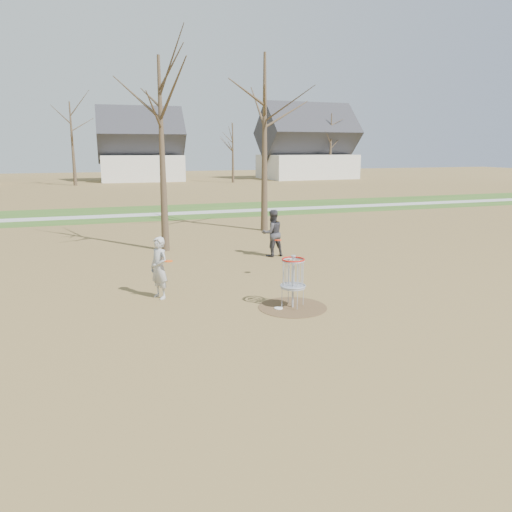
{
  "coord_description": "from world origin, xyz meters",
  "views": [
    {
      "loc": [
        -4.9,
        -11.48,
        4.07
      ],
      "look_at": [
        -0.5,
        1.5,
        1.1
      ],
      "focal_mm": 35.0,
      "sensor_mm": 36.0,
      "label": 1
    }
  ],
  "objects_px": {
    "player_throwing": "(272,233)",
    "disc_grounded": "(279,308)",
    "disc_golf_basket": "(293,273)",
    "player_standing": "(159,268)"
  },
  "relations": [
    {
      "from": "player_throwing",
      "to": "disc_grounded",
      "type": "bearing_deg",
      "value": 64.49
    },
    {
      "from": "player_throwing",
      "to": "disc_golf_basket",
      "type": "height_order",
      "value": "player_throwing"
    },
    {
      "from": "player_standing",
      "to": "player_throwing",
      "type": "relative_size",
      "value": 0.96
    },
    {
      "from": "disc_grounded",
      "to": "disc_golf_basket",
      "type": "relative_size",
      "value": 0.16
    },
    {
      "from": "player_standing",
      "to": "disc_golf_basket",
      "type": "distance_m",
      "value": 3.71
    },
    {
      "from": "player_standing",
      "to": "disc_golf_basket",
      "type": "relative_size",
      "value": 1.27
    },
    {
      "from": "player_standing",
      "to": "disc_golf_basket",
      "type": "height_order",
      "value": "player_standing"
    },
    {
      "from": "player_standing",
      "to": "disc_golf_basket",
      "type": "xyz_separation_m",
      "value": [
        3.15,
        -1.95,
        0.06
      ]
    },
    {
      "from": "player_standing",
      "to": "player_throwing",
      "type": "distance_m",
      "value": 6.4
    },
    {
      "from": "disc_grounded",
      "to": "disc_golf_basket",
      "type": "height_order",
      "value": "disc_golf_basket"
    }
  ]
}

